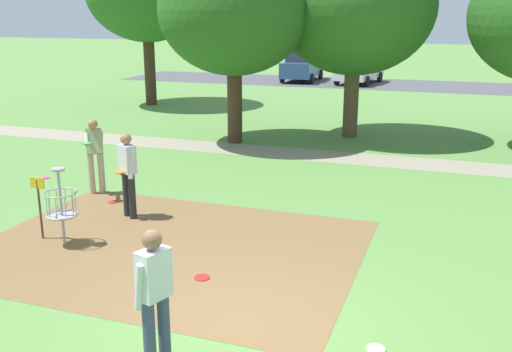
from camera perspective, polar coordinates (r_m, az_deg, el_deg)
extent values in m
plane|color=#5B8942|center=(7.64, -1.63, -15.11)|extent=(160.00, 160.00, 0.00)
cube|color=brown|center=(10.22, -8.63, -6.98)|extent=(6.55, 4.96, 0.01)
cylinder|color=#9E9EA3|center=(10.56, -18.70, -3.02)|extent=(0.05, 0.05, 1.35)
cylinder|color=#9E9EA3|center=(10.37, -19.03, 0.62)|extent=(0.24, 0.24, 0.04)
torus|color=#9E9EA3|center=(10.48, -18.83, -1.59)|extent=(0.58, 0.58, 0.02)
torus|color=#9E9EA3|center=(10.60, -18.64, -3.66)|extent=(0.55, 0.55, 0.03)
cylinder|color=#9E9EA3|center=(10.61, -18.63, -3.76)|extent=(0.48, 0.48, 0.02)
cylinder|color=gray|center=(10.40, -17.70, -2.79)|extent=(0.01, 0.01, 0.40)
cylinder|color=gray|center=(10.53, -17.45, -2.54)|extent=(0.01, 0.01, 0.40)
cylinder|color=gray|center=(10.67, -17.68, -2.33)|extent=(0.01, 0.01, 0.40)
cylinder|color=gray|center=(10.75, -18.31, -2.24)|extent=(0.01, 0.01, 0.40)
cylinder|color=gray|center=(10.76, -19.09, -2.30)|extent=(0.01, 0.01, 0.40)
cylinder|color=gray|center=(10.69, -19.74, -2.48)|extent=(0.01, 0.01, 0.40)
cylinder|color=gray|center=(10.56, -20.02, -2.73)|extent=(0.01, 0.01, 0.40)
cylinder|color=gray|center=(10.42, -19.82, -2.94)|extent=(0.01, 0.01, 0.40)
cylinder|color=gray|center=(10.33, -19.18, -3.04)|extent=(0.01, 0.01, 0.40)
cylinder|color=gray|center=(10.32, -18.37, -2.98)|extent=(0.01, 0.01, 0.40)
cylinder|color=#4C3823|center=(11.01, -20.59, -3.13)|extent=(0.04, 0.04, 1.10)
cube|color=gold|center=(10.87, -20.84, -0.63)|extent=(0.28, 0.03, 0.20)
cylinder|color=#384260|center=(6.71, -10.50, -15.56)|extent=(0.14, 0.14, 0.92)
cylinder|color=#384260|center=(6.83, -9.08, -14.86)|extent=(0.14, 0.14, 0.92)
cube|color=silver|center=(6.42, -10.09, -9.52)|extent=(0.32, 0.41, 0.56)
sphere|color=brown|center=(6.27, -10.26, -6.21)|extent=(0.22, 0.22, 0.22)
cylinder|color=silver|center=(6.36, -11.45, -10.69)|extent=(0.18, 0.14, 0.55)
cylinder|color=silver|center=(6.59, -8.94, -9.62)|extent=(0.18, 0.14, 0.55)
cylinder|color=#E53D99|center=(6.65, -11.05, -10.88)|extent=(0.22, 0.22, 0.02)
cylinder|color=tan|center=(13.48, -15.04, 0.29)|extent=(0.14, 0.14, 0.92)
cylinder|color=tan|center=(13.48, -15.98, 0.21)|extent=(0.14, 0.14, 0.92)
cube|color=#93A875|center=(13.31, -15.74, 3.32)|extent=(0.52, 0.52, 0.60)
sphere|color=#9E7051|center=(13.18, -15.86, 4.97)|extent=(0.22, 0.22, 0.22)
cylinder|color=#93A875|center=(12.99, -16.44, 3.51)|extent=(0.42, 0.52, 0.21)
cylinder|color=green|center=(12.72, -16.40, 3.13)|extent=(0.22, 0.22, 0.02)
cylinder|color=#93A875|center=(13.48, -15.10, 3.73)|extent=(0.36, 0.44, 0.37)
cylinder|color=#232328|center=(11.62, -12.15, -1.97)|extent=(0.14, 0.14, 0.92)
cylinder|color=#232328|center=(11.80, -12.71, -1.73)|extent=(0.14, 0.14, 0.92)
cube|color=silver|center=(11.51, -12.65, 1.66)|extent=(0.42, 0.36, 0.56)
sphere|color=#9E7051|center=(11.42, -12.76, 3.61)|extent=(0.22, 0.22, 0.22)
cylinder|color=silver|center=(11.36, -12.22, 1.07)|extent=(0.16, 0.19, 0.55)
cylinder|color=silver|center=(11.68, -13.18, 1.41)|extent=(0.16, 0.19, 0.55)
cylinder|color=orange|center=(11.48, -13.35, 0.40)|extent=(0.22, 0.22, 0.02)
cylinder|color=red|center=(9.03, -5.37, -9.99)|extent=(0.24, 0.24, 0.02)
cylinder|color=#E53D99|center=(15.23, -20.16, -0.16)|extent=(0.21, 0.21, 0.02)
cylinder|color=white|center=(7.41, 11.77, -16.42)|extent=(0.23, 0.23, 0.02)
cylinder|color=red|center=(12.83, -14.00, -2.51)|extent=(0.21, 0.21, 0.02)
cylinder|color=brown|center=(19.30, 9.37, 7.19)|extent=(0.48, 0.48, 2.28)
ellipsoid|color=#285B1E|center=(19.10, 9.79, 16.23)|extent=(5.05, 5.05, 4.29)
cylinder|color=#422D1E|center=(26.50, -10.45, 10.19)|extent=(0.49, 0.49, 3.01)
cylinder|color=#422D1E|center=(18.19, -2.12, 6.96)|extent=(0.46, 0.46, 2.33)
ellipsoid|color=#285B1E|center=(17.98, -2.21, 16.06)|extent=(4.56, 4.56, 3.88)
cube|color=#4C4C51|center=(34.76, 15.70, 8.62)|extent=(36.00, 6.00, 0.01)
cube|color=#2D4784|center=(35.93, 4.58, 10.55)|extent=(1.94, 4.26, 0.90)
cube|color=#2D333D|center=(35.87, 4.61, 11.78)|extent=(1.66, 2.24, 0.64)
cylinder|color=black|center=(37.44, 3.67, 10.08)|extent=(0.20, 0.61, 0.60)
cylinder|color=black|center=(37.05, 6.41, 9.96)|extent=(0.20, 0.61, 0.60)
cylinder|color=black|center=(34.94, 2.61, 9.70)|extent=(0.20, 0.61, 0.60)
cylinder|color=black|center=(34.51, 5.54, 9.57)|extent=(0.20, 0.61, 0.60)
cube|color=silver|center=(35.04, 10.17, 10.23)|extent=(2.37, 4.41, 0.90)
cube|color=#2D333D|center=(34.98, 10.23, 11.49)|extent=(1.87, 2.38, 0.64)
cylinder|color=black|center=(36.60, 9.41, 9.78)|extent=(0.26, 0.62, 0.60)
cylinder|color=black|center=(36.07, 12.15, 9.56)|extent=(0.26, 0.62, 0.60)
cylinder|color=black|center=(34.15, 8.00, 9.43)|extent=(0.26, 0.62, 0.60)
cylinder|color=black|center=(33.59, 10.92, 9.20)|extent=(0.26, 0.62, 0.60)
cube|color=gray|center=(16.46, 10.66, 1.65)|extent=(40.00, 1.42, 0.00)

